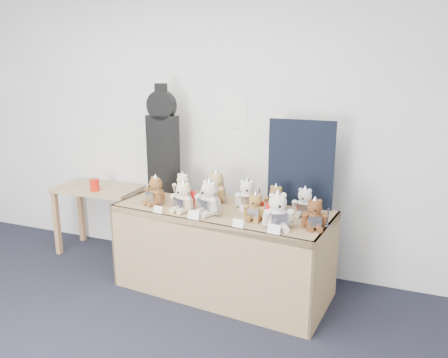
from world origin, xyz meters
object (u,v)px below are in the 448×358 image
at_px(teddy_front_far_right, 278,212).
at_px(side_table, 98,199).
at_px(display_table, 219,229).
at_px(teddy_back_right, 275,200).
at_px(teddy_back_centre_left, 216,188).
at_px(teddy_back_centre_right, 247,195).
at_px(guitar_case, 163,140).
at_px(teddy_back_left, 182,186).
at_px(teddy_front_centre, 209,199).
at_px(teddy_front_far_left, 155,192).
at_px(teddy_front_left, 183,198).
at_px(teddy_back_end, 304,203).
at_px(teddy_front_end, 314,215).
at_px(teddy_front_right, 255,208).
at_px(red_cup, 95,185).

bearing_deg(teddy_front_far_right, side_table, 138.10).
bearing_deg(display_table, teddy_back_right, 24.89).
height_order(teddy_back_centre_left, teddy_back_centre_right, teddy_back_centre_left).
bearing_deg(guitar_case, teddy_back_left, -21.16).
height_order(display_table, teddy_front_centre, teddy_front_centre).
xyz_separation_m(teddy_front_far_left, teddy_front_centre, (0.54, -0.08, 0.02)).
xyz_separation_m(side_table, teddy_front_left, (1.24, -0.48, 0.28)).
height_order(teddy_back_centre_left, teddy_back_end, teddy_back_centre_left).
height_order(teddy_front_far_left, teddy_front_end, teddy_front_far_left).
height_order(side_table, teddy_front_right, teddy_front_right).
relative_size(teddy_front_right, teddy_back_left, 0.98).
xyz_separation_m(teddy_front_far_left, teddy_front_end, (1.39, -0.09, -0.01)).
bearing_deg(teddy_back_right, red_cup, -174.30).
relative_size(teddy_back_centre_left, teddy_back_centre_right, 1.12).
height_order(display_table, teddy_back_end, teddy_back_end).
bearing_deg(teddy_back_centre_left, teddy_back_right, 7.84).
bearing_deg(guitar_case, teddy_front_right, -22.90).
height_order(teddy_front_far_left, teddy_back_centre_right, teddy_back_centre_right).
height_order(teddy_front_far_right, teddy_back_centre_right, teddy_front_far_right).
xyz_separation_m(teddy_front_left, teddy_back_centre_left, (0.15, 0.33, 0.01)).
xyz_separation_m(teddy_front_centre, teddy_back_centre_left, (-0.08, 0.33, -0.00)).
relative_size(teddy_front_centre, teddy_back_centre_left, 1.03).
bearing_deg(teddy_back_left, teddy_front_right, -21.20).
xyz_separation_m(side_table, teddy_front_far_right, (2.06, -0.58, 0.29)).
xyz_separation_m(teddy_front_left, teddy_front_right, (0.61, 0.01, -0.02)).
distance_m(teddy_back_centre_left, teddy_back_end, 0.80).
bearing_deg(teddy_front_left, guitar_case, 146.47).
relative_size(teddy_front_centre, teddy_back_centre_right, 1.15).
bearing_deg(teddy_back_centre_right, teddy_back_centre_left, 149.81).
bearing_deg(teddy_front_right, teddy_front_far_right, -29.79).
xyz_separation_m(side_table, guitar_case, (0.79, -0.01, 0.66)).
distance_m(teddy_back_right, teddy_back_end, 0.24).
xyz_separation_m(guitar_case, teddy_front_end, (1.52, -0.48, -0.39)).
bearing_deg(display_table, teddy_front_far_right, -15.18).
height_order(teddy_front_far_left, teddy_back_centre_left, teddy_back_centre_left).
distance_m(side_table, teddy_front_left, 1.36).
bearing_deg(teddy_back_right, teddy_front_far_right, -64.39).
xyz_separation_m(teddy_front_left, teddy_back_right, (0.71, 0.27, -0.01)).
distance_m(red_cup, teddy_front_centre, 1.44).
height_order(display_table, teddy_back_right, teddy_back_right).
bearing_deg(side_table, guitar_case, -2.79).
distance_m(display_table, teddy_back_centre_left, 0.38).
relative_size(teddy_front_centre, teddy_front_right, 1.33).
bearing_deg(side_table, teddy_front_right, -16.27).
relative_size(teddy_front_centre, teddy_front_far_right, 1.04).
bearing_deg(teddy_back_end, teddy_back_centre_right, -179.44).
bearing_deg(guitar_case, teddy_front_far_right, -23.82).
relative_size(guitar_case, teddy_back_end, 3.92).
distance_m(guitar_case, teddy_back_right, 1.23).
distance_m(guitar_case, teddy_front_far_left, 0.56).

